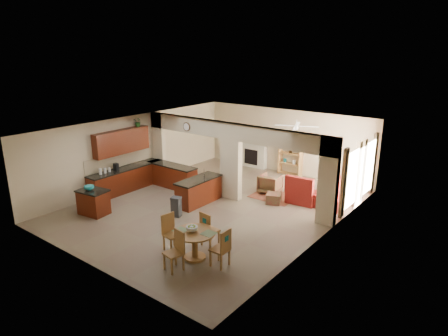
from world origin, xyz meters
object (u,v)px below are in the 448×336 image
Objects in this scene: kitchen_island at (93,202)px; armchair at (270,184)px; sofa at (340,192)px; dining_table at (195,241)px.

armchair is (3.60, 5.32, -0.06)m from kitchen_island.
sofa is at bearing 37.24° from kitchen_island.
dining_table reaches higher than armchair.
kitchen_island is 1.32× the size of armchair.
armchair is at bearing 48.02° from kitchen_island.
kitchen_island is at bearing 136.24° from sofa.
armchair is (-2.44, -0.74, 0.02)m from sofa.
kitchen_island reaches higher than dining_table.
dining_table is at bearing 95.41° from armchair.
dining_table is 6.38m from sofa.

